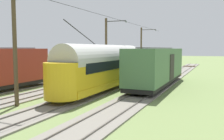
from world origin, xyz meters
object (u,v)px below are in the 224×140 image
at_px(track_end_bumper, 175,73).
at_px(catenary_pole_foreground, 142,48).
at_px(coach_far_siding, 158,66).
at_px(catenary_pole_mid_far, 16,48).
at_px(catenary_pole_mid_near, 107,48).
at_px(spare_tie_stack, 36,77).
at_px(vintage_streetcar, 106,66).

bearing_deg(track_end_bumper, catenary_pole_foreground, -38.16).
height_order(coach_far_siding, catenary_pole_foreground, catenary_pole_foreground).
xyz_separation_m(coach_far_siding, catenary_pole_mid_far, (6.66, 12.77, 1.78)).
distance_m(catenary_pole_foreground, track_end_bumper, 9.18).
relative_size(catenary_pole_mid_near, catenary_pole_mid_far, 1.00).
bearing_deg(spare_tie_stack, catenary_pole_mid_far, 126.99).
height_order(catenary_pole_mid_near, spare_tie_stack, catenary_pole_mid_near).
bearing_deg(coach_far_siding, catenary_pole_mid_near, -13.44).
distance_m(catenary_pole_mid_near, track_end_bumper, 11.85).
bearing_deg(catenary_pole_foreground, spare_tie_stack, 59.93).
height_order(coach_far_siding, spare_tie_stack, coach_far_siding).
bearing_deg(vintage_streetcar, catenary_pole_mid_near, -65.66).
distance_m(coach_far_siding, catenary_pole_foreground, 17.39).
relative_size(vintage_streetcar, catenary_pole_mid_near, 2.23).
distance_m(catenary_pole_foreground, catenary_pole_mid_far, 28.73).
bearing_deg(catenary_pole_mid_far, track_end_bumper, -105.83).
xyz_separation_m(catenary_pole_mid_near, spare_tie_stack, (9.40, 1.88, -3.68)).
distance_m(spare_tie_stack, track_end_bumper, 19.48).
distance_m(vintage_streetcar, spare_tie_stack, 12.60).
bearing_deg(vintage_streetcar, catenary_pole_mid_far, 74.27).
height_order(catenary_pole_foreground, catenary_pole_mid_far, same).
height_order(spare_tie_stack, track_end_bumper, track_end_bumper).
relative_size(catenary_pole_foreground, catenary_pole_mid_near, 1.00).
relative_size(catenary_pole_foreground, spare_tie_stack, 3.15).
distance_m(vintage_streetcar, catenary_pole_mid_near, 6.28).
height_order(vintage_streetcar, spare_tie_stack, vintage_streetcar).
height_order(coach_far_siding, catenary_pole_mid_near, catenary_pole_mid_near).
distance_m(catenary_pole_foreground, spare_tie_stack, 19.13).
xyz_separation_m(vintage_streetcar, catenary_pole_mid_far, (2.49, 8.85, 1.69)).
xyz_separation_m(coach_far_siding, track_end_bumper, (0.00, -10.72, -1.77)).
bearing_deg(catenary_pole_mid_near, vintage_streetcar, 114.34).
bearing_deg(vintage_streetcar, catenary_pole_foreground, -82.85).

